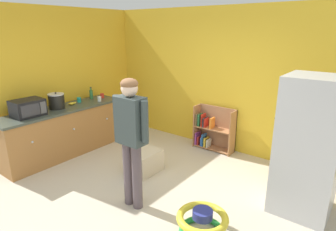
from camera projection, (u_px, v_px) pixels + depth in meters
ground_plane at (143, 198)px, 4.01m from camera, size 12.00×12.00×0.00m
back_wall at (225, 81)px, 5.38m from camera, size 5.20×0.06×2.70m
left_side_wall at (73, 77)px, 5.75m from camera, size 0.06×2.99×2.70m
kitchen_counter at (65, 131)px, 5.33m from camera, size 0.65×2.35×0.90m
refrigerator at (309, 147)px, 3.51m from camera, size 0.73×0.68×1.78m
bookshelf at (212, 130)px, 5.59m from camera, size 0.80×0.28×0.85m
standing_person at (131, 132)px, 3.56m from camera, size 0.57×0.22×1.74m
baby_walker at (202, 222)px, 3.27m from camera, size 0.60×0.60×0.32m
pet_carrier at (144, 161)px, 4.72m from camera, size 0.42×0.55×0.36m
microwave at (28, 108)px, 4.69m from camera, size 0.37×0.48×0.28m
crock_pot at (57, 101)px, 5.14m from camera, size 0.28×0.28×0.30m
banana_bunch at (73, 103)px, 5.42m from camera, size 0.12×0.16×0.04m
green_glass_bottle at (91, 94)px, 5.85m from camera, size 0.07×0.07×0.25m
white_cup at (99, 99)px, 5.69m from camera, size 0.08×0.08×0.09m
teal_cup at (79, 100)px, 5.61m from camera, size 0.08×0.08×0.09m
red_cup at (102, 96)px, 5.95m from camera, size 0.08×0.08×0.09m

